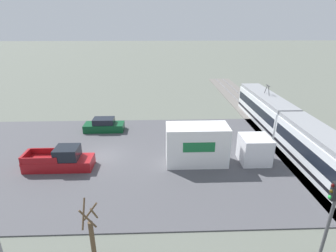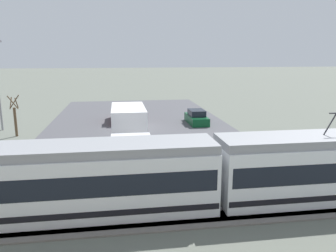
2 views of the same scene
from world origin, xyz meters
TOP-DOWN VIEW (x-y plane):
  - ground_plane at (0.00, 0.00)m, footprint 320.00×320.00m
  - road_surface at (0.00, 0.00)m, footprint 19.09×40.35m
  - rail_bed at (0.00, 18.40)m, footprint 69.94×4.40m
  - light_rail_tram at (-2.59, 18.40)m, footprint 24.97×2.79m
  - box_truck at (1.36, 9.72)m, footprint 2.50×8.99m
  - pickup_truck at (1.92, -3.12)m, footprint 1.90×5.62m
  - sedan_car_0 at (-6.28, -1.02)m, footprint 1.83×4.43m
  - street_tree at (11.51, 1.86)m, footprint 0.92×0.77m

SIDE VIEW (x-z plane):
  - ground_plane at x=0.00m, z-range 0.00..0.00m
  - road_surface at x=0.00m, z-range 0.00..0.08m
  - rail_bed at x=0.00m, z-range -0.06..0.16m
  - sedan_car_0 at x=-6.28m, z-range -0.05..1.43m
  - pickup_truck at x=1.92m, z-range -0.16..1.78m
  - box_truck at x=1.36m, z-range -0.05..3.42m
  - light_rail_tram at x=-2.59m, z-range -0.54..3.96m
  - street_tree at x=11.51m, z-range -0.17..3.66m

